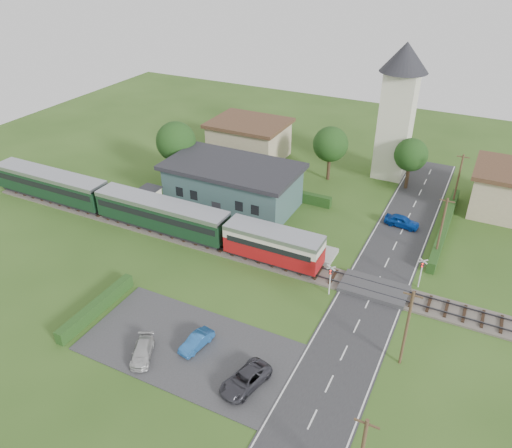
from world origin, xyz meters
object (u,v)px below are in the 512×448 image
at_px(house_west, 249,139).
at_px(car_park_silver, 142,352).
at_px(station_building, 233,185).
at_px(car_on_road, 402,221).
at_px(pedestrian_near, 260,229).
at_px(church_tower, 399,102).
at_px(house_east, 510,191).
at_px(car_park_blue, 196,341).
at_px(train, 138,208).
at_px(crossing_signal_near, 330,276).
at_px(car_park_dark, 245,380).
at_px(pedestrian_far, 157,205).
at_px(equipment_hut, 150,198).
at_px(crossing_signal_far, 422,269).

distance_m(house_west, car_park_silver, 41.04).
bearing_deg(house_west, station_building, -70.35).
distance_m(car_on_road, pedestrian_near, 16.33).
xyz_separation_m(church_tower, car_park_silver, (-9.09, -42.50, -9.62)).
height_order(house_east, car_park_blue, house_east).
distance_m(train, car_park_blue, 21.34).
height_order(car_on_road, car_park_silver, car_on_road).
xyz_separation_m(crossing_signal_near, car_on_road, (3.27, 15.31, -1.43)).
bearing_deg(car_park_dark, pedestrian_near, 126.83).
bearing_deg(church_tower, house_west, -171.47).
bearing_deg(car_park_silver, crossing_signal_near, 26.82).
xyz_separation_m(house_west, house_east, (35.00, -1.00, 0.00)).
height_order(train, pedestrian_far, train).
bearing_deg(church_tower, station_building, -131.41).
height_order(train, car_on_road, train).
relative_size(train, crossing_signal_near, 13.18).
bearing_deg(car_park_dark, house_west, 130.58).
bearing_deg(pedestrian_far, station_building, -36.13).
relative_size(car_on_road, pedestrian_far, 2.39).
height_order(station_building, house_west, house_west).
xyz_separation_m(church_tower, pedestrian_near, (-8.51, -22.72, -8.93)).
bearing_deg(house_west, house_east, -1.64).
xyz_separation_m(equipment_hut, car_park_dark, (22.50, -18.66, -1.06)).
bearing_deg(crossing_signal_near, car_park_dark, -98.28).
relative_size(crossing_signal_far, car_park_silver, 0.91).
distance_m(crossing_signal_far, car_park_blue, 21.67).
bearing_deg(station_building, house_west, 109.65).
relative_size(car_on_road, car_park_silver, 1.07).
bearing_deg(car_park_silver, pedestrian_far, 96.72).
height_order(house_west, car_park_blue, house_west).
xyz_separation_m(car_on_road, pedestrian_far, (-26.49, -9.98, 0.55)).
height_order(house_west, car_on_road, house_west).
height_order(equipment_hut, car_park_blue, equipment_hut).
xyz_separation_m(house_east, car_on_road, (-10.33, -9.10, -2.09)).
bearing_deg(car_park_silver, church_tower, 51.41).
relative_size(church_tower, house_west, 1.63).
distance_m(equipment_hut, car_on_road, 29.34).
bearing_deg(crossing_signal_far, crossing_signal_near, -146.31).
bearing_deg(pedestrian_far, church_tower, -31.22).
distance_m(station_building, train, 11.53).
bearing_deg(church_tower, house_east, -14.93).
height_order(car_park_silver, pedestrian_far, pedestrian_far).
bearing_deg(church_tower, car_park_silver, -102.07).
relative_size(crossing_signal_near, car_on_road, 0.85).
bearing_deg(crossing_signal_near, car_on_road, 77.94).
height_order(train, house_east, house_east).
bearing_deg(equipment_hut, church_tower, 44.75).
bearing_deg(crossing_signal_far, car_on_road, 110.49).
bearing_deg(pedestrian_far, car_on_road, -57.17).
xyz_separation_m(station_building, church_tower, (15.00, 17.01, 7.53)).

